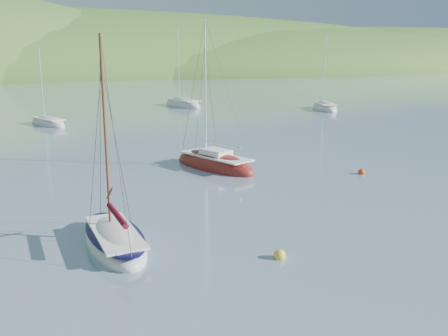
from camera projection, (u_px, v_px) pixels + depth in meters
name	position (u px, v px, depth m)	size (l,w,h in m)	color
ground	(290.00, 265.00, 18.81)	(700.00, 700.00, 0.00)	gray
daysailer_white	(115.00, 241.00, 20.61)	(2.26, 5.99, 9.16)	silver
sloop_red	(214.00, 165.00, 34.29)	(4.73, 7.64, 10.69)	maroon
distant_sloop_a	(48.00, 124.00, 53.90)	(4.31, 6.51, 8.78)	silver
distant_sloop_b	(183.00, 105.00, 71.74)	(4.45, 8.75, 11.90)	silver
distant_sloop_d	(325.00, 108.00, 67.89)	(5.01, 7.93, 10.67)	silver
mooring_buoys	(210.00, 215.00, 24.17)	(22.54, 10.09, 0.50)	yellow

